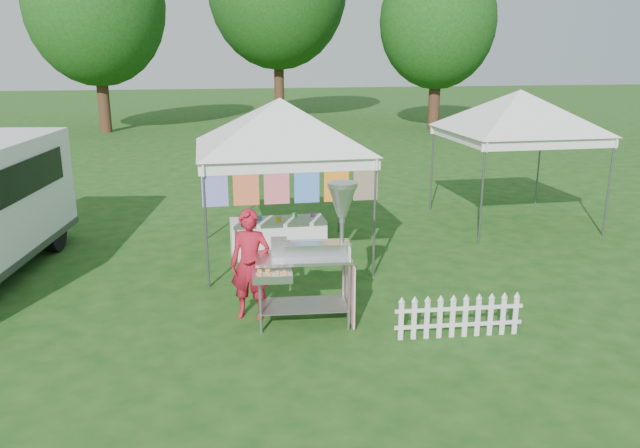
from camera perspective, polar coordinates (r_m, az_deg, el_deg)
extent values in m
plane|color=#144413|center=(8.85, -0.52, -9.97)|extent=(120.00, 120.00, 0.00)
cylinder|color=#59595E|center=(10.32, -10.38, -0.24)|extent=(0.04, 0.04, 2.10)
cylinder|color=#59595E|center=(10.70, 5.00, 0.52)|extent=(0.04, 0.04, 2.10)
cylinder|color=#59595E|center=(13.08, -10.52, 3.08)|extent=(0.04, 0.04, 2.10)
cylinder|color=#59595E|center=(13.38, 1.74, 3.62)|extent=(0.04, 0.04, 2.10)
cube|color=white|center=(10.20, -2.62, 5.30)|extent=(3.00, 0.03, 0.22)
cube|color=white|center=(12.98, -4.41, 7.47)|extent=(3.00, 0.03, 0.22)
pyramid|color=white|center=(11.48, -3.70, 11.45)|extent=(4.24, 4.24, 0.90)
cylinder|color=#59595E|center=(10.19, -2.62, 5.74)|extent=(3.00, 0.03, 0.03)
cube|color=#BB1AB6|center=(10.16, -9.61, 3.50)|extent=(0.42, 0.01, 0.70)
cube|color=#D91843|center=(10.18, -6.79, 3.63)|extent=(0.42, 0.01, 0.70)
cube|color=#D81BB0|center=(10.22, -3.99, 3.75)|extent=(0.42, 0.01, 0.70)
cube|color=blue|center=(10.29, -1.22, 3.87)|extent=(0.42, 0.01, 0.70)
cube|color=orange|center=(10.38, 1.51, 3.97)|extent=(0.42, 0.01, 0.70)
cube|color=orange|center=(10.50, 4.19, 4.06)|extent=(0.42, 0.01, 0.70)
cylinder|color=#59595E|center=(12.98, 14.60, 2.75)|extent=(0.04, 0.04, 2.10)
cylinder|color=#59595E|center=(14.41, 24.90, 3.04)|extent=(0.04, 0.04, 2.10)
cylinder|color=#59595E|center=(15.54, 10.20, 5.06)|extent=(0.04, 0.04, 2.10)
cylinder|color=#59595E|center=(16.76, 19.36, 5.17)|extent=(0.04, 0.04, 2.10)
cube|color=white|center=(13.48, 20.39, 6.85)|extent=(3.00, 0.03, 0.22)
cube|color=white|center=(15.96, 15.19, 8.49)|extent=(3.00, 0.03, 0.22)
pyramid|color=white|center=(14.62, 17.90, 11.63)|extent=(4.24, 4.24, 0.90)
cylinder|color=#59595E|center=(13.47, 20.42, 7.19)|extent=(3.00, 0.03, 0.03)
cylinder|color=#382314|center=(32.24, -19.25, 11.43)|extent=(0.56, 0.56, 3.96)
ellipsoid|color=#265E1A|center=(32.26, -19.88, 18.28)|extent=(6.40, 6.40, 7.36)
cylinder|color=#382314|center=(36.16, -3.77, 13.29)|extent=(0.56, 0.56, 4.84)
cylinder|color=#382314|center=(32.03, 10.42, 11.61)|extent=(0.56, 0.56, 3.52)
ellipsoid|color=#265E1A|center=(31.99, 10.74, 17.76)|extent=(5.60, 5.60, 6.44)
cylinder|color=gray|center=(8.69, -5.48, -6.91)|extent=(0.05, 0.05, 1.00)
cylinder|color=gray|center=(8.78, 2.66, -6.63)|extent=(0.05, 0.05, 1.00)
cylinder|color=gray|center=(9.22, -5.51, -5.57)|extent=(0.05, 0.05, 1.00)
cylinder|color=gray|center=(9.30, 2.15, -5.32)|extent=(0.05, 0.05, 1.00)
cube|color=gray|center=(9.06, -1.52, -7.41)|extent=(1.32, 0.74, 0.02)
cube|color=#B7B7BC|center=(8.80, -1.56, -3.07)|extent=(1.39, 0.78, 0.04)
cube|color=#B7B7BC|center=(8.84, -0.29, -2.27)|extent=(0.97, 0.36, 0.17)
cube|color=gray|center=(8.80, -3.76, -2.13)|extent=(0.24, 0.26, 0.24)
cylinder|color=gray|center=(8.77, 2.02, 0.26)|extent=(0.06, 0.06, 1.00)
cone|color=#B7B7BC|center=(8.70, 2.04, 2.03)|extent=(0.43, 0.43, 0.45)
cylinder|color=#B7B7BC|center=(8.64, 2.05, 3.61)|extent=(0.46, 0.46, 0.07)
cube|color=#B7B7BC|center=(8.42, -4.37, -4.79)|extent=(0.56, 0.38, 0.11)
cube|color=#F2A4A3|center=(9.05, 2.77, -5.94)|extent=(0.09, 0.83, 0.90)
cube|color=white|center=(8.53, 2.70, -2.75)|extent=(0.03, 0.16, 0.20)
imported|color=#A31426|center=(9.12, -6.39, -3.71)|extent=(0.69, 0.57, 1.64)
cube|color=white|center=(14.08, -26.22, 1.92)|extent=(2.19, 1.08, 0.99)
cube|color=black|center=(11.95, -25.04, 3.95)|extent=(0.48, 3.00, 0.61)
cube|color=black|center=(14.30, -25.97, 5.53)|extent=(1.86, 0.31, 0.61)
cylinder|color=black|center=(13.29, -23.17, -0.74)|extent=(0.35, 0.78, 0.75)
cube|color=white|center=(8.62, 7.42, -8.78)|extent=(0.07, 0.02, 0.56)
cube|color=white|center=(8.66, 8.58, -8.70)|extent=(0.07, 0.02, 0.56)
cube|color=white|center=(8.71, 9.74, -8.61)|extent=(0.07, 0.02, 0.56)
cube|color=white|center=(8.76, 10.88, -8.52)|extent=(0.07, 0.02, 0.56)
cube|color=white|center=(8.81, 12.01, -8.44)|extent=(0.07, 0.02, 0.56)
cube|color=white|center=(8.87, 13.13, -8.34)|extent=(0.07, 0.02, 0.56)
cube|color=white|center=(8.93, 14.23, -8.25)|extent=(0.07, 0.02, 0.56)
cube|color=white|center=(8.99, 15.31, -8.16)|extent=(0.07, 0.02, 0.56)
cube|color=white|center=(9.06, 16.38, -8.06)|extent=(0.07, 0.02, 0.56)
cube|color=white|center=(9.13, 17.43, -7.96)|extent=(0.07, 0.02, 0.56)
cube|color=white|center=(8.88, 12.53, -8.98)|extent=(1.80, 0.15, 0.05)
cube|color=white|center=(8.79, 12.63, -7.56)|extent=(1.80, 0.15, 0.05)
cube|color=white|center=(12.05, -3.85, -1.20)|extent=(1.80, 0.70, 0.70)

